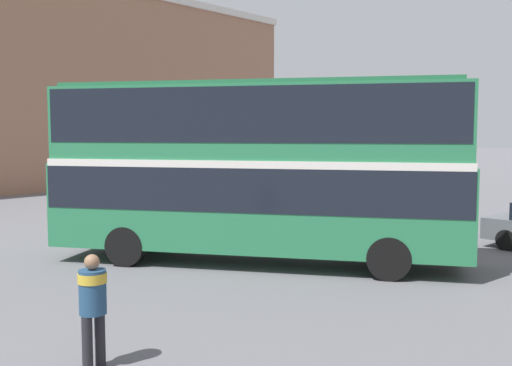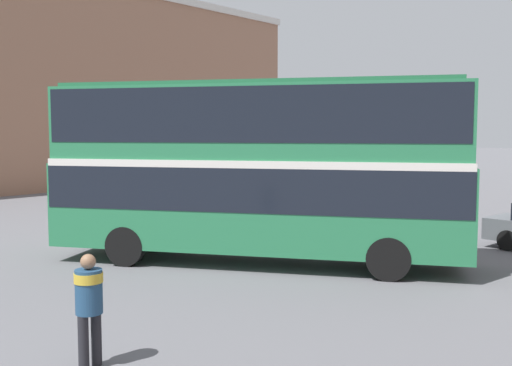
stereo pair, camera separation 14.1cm
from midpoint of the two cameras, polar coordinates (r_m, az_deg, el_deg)
The scene contains 4 objects.
ground_plane at distance 17.35m, azimuth 0.58°, elevation -7.07°, with size 240.00×240.00×0.00m, color slate.
building_row_left at distance 42.40m, azimuth -20.26°, elevation 8.63°, with size 9.38×39.29×13.11m.
double_decker_bus at distance 16.20m, azimuth -0.25°, elevation 2.14°, with size 11.07×7.28×4.92m.
pedestrian_foreground at distance 9.56m, azimuth -15.70°, elevation -10.59°, with size 0.51×0.51×1.77m.
Camera 1 is at (10.69, -13.18, 3.61)m, focal length 42.00 mm.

